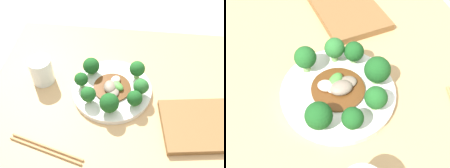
# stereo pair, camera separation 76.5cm
# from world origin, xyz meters

# --- Properties ---
(table) EXTENTS (0.86, 0.74, 0.77)m
(table) POSITION_xyz_m (0.00, 0.00, 0.38)
(table) COLOR tan
(table) RESTS_ON ground_plane
(plate) EXTENTS (0.26, 0.26, 0.02)m
(plate) POSITION_xyz_m (0.03, -0.04, 0.78)
(plate) COLOR white
(plate) RESTS_ON table
(broccoli_southwest) EXTENTS (0.05, 0.05, 0.07)m
(broccoli_southwest) POSITION_xyz_m (-0.05, -0.09, 0.83)
(broccoli_southwest) COLOR #7AAD5B
(broccoli_southwest) RESTS_ON plate
(broccoli_north) EXTENTS (0.06, 0.06, 0.07)m
(broccoli_north) POSITION_xyz_m (0.03, 0.05, 0.82)
(broccoli_north) COLOR #70A356
(broccoli_north) RESTS_ON plate
(broccoli_northeast) EXTENTS (0.05, 0.05, 0.06)m
(broccoli_northeast) POSITION_xyz_m (0.09, 0.02, 0.82)
(broccoli_northeast) COLOR #89B76B
(broccoli_northeast) RESTS_ON plate
(broccoli_east) EXTENTS (0.04, 0.04, 0.06)m
(broccoli_east) POSITION_xyz_m (0.13, -0.04, 0.82)
(broccoli_east) COLOR #7AAD5B
(broccoli_east) RESTS_ON plate
(broccoli_southeast) EXTENTS (0.05, 0.05, 0.06)m
(broccoli_southeast) POSITION_xyz_m (0.10, -0.10, 0.82)
(broccoli_southeast) COLOR #70A356
(broccoli_southeast) RESTS_ON plate
(broccoli_northwest) EXTENTS (0.05, 0.05, 0.06)m
(broccoli_northwest) POSITION_xyz_m (-0.05, 0.02, 0.82)
(broccoli_northwest) COLOR #89B76B
(broccoli_northwest) RESTS_ON plate
(broccoli_west) EXTENTS (0.05, 0.05, 0.06)m
(broccoli_west) POSITION_xyz_m (-0.06, -0.02, 0.82)
(broccoli_west) COLOR #7AAD5B
(broccoli_west) RESTS_ON plate
(stirfry_center) EXTENTS (0.12, 0.12, 0.02)m
(stirfry_center) POSITION_xyz_m (0.03, -0.04, 0.79)
(stirfry_center) COLOR #5B3314
(stirfry_center) RESTS_ON plate
(drinking_glass) EXTENTS (0.07, 0.07, 0.09)m
(drinking_glass) POSITION_xyz_m (0.26, -0.06, 0.81)
(drinking_glass) COLOR silver
(drinking_glass) RESTS_ON table
(chopsticks) EXTENTS (0.22, 0.07, 0.01)m
(chopsticks) POSITION_xyz_m (0.18, 0.19, 0.77)
(chopsticks) COLOR #AD7F4C
(chopsticks) RESTS_ON table
(cutting_board) EXTENTS (0.30, 0.21, 0.02)m
(cutting_board) POSITION_xyz_m (-0.27, 0.06, 0.78)
(cutting_board) COLOR brown
(cutting_board) RESTS_ON table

